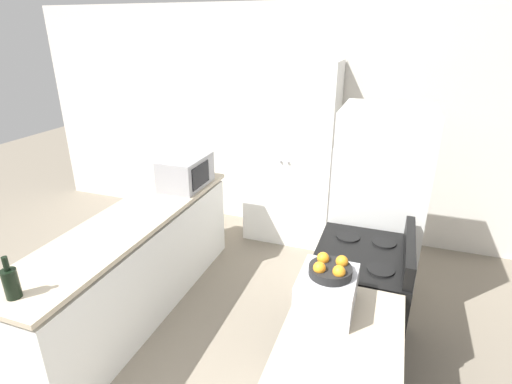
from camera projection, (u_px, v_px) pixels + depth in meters
name	position (u px, v px, depth m)	size (l,w,h in m)	color
wall_back	(301.00, 124.00, 4.61)	(7.00, 0.06, 2.60)	silver
counter_left	(135.00, 266.00, 3.43)	(0.60, 2.48, 0.89)	silver
pantry_cabinet	(291.00, 155.00, 4.46)	(0.97, 0.54, 2.03)	white
stove	(357.00, 304.00, 2.92)	(0.66, 0.78, 1.05)	black
refrigerator	(377.00, 210.00, 3.43)	(0.75, 0.71, 1.76)	white
microwave	(186.00, 172.00, 3.86)	(0.36, 0.53, 0.30)	#939399
wine_bottle	(11.00, 283.00, 2.26)	(0.09, 0.09, 0.27)	black
toaster_oven	(326.00, 291.00, 2.18)	(0.31, 0.36, 0.20)	#B2B2B7
fruit_bowl	(330.00, 269.00, 2.14)	(0.23, 0.23, 0.10)	black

